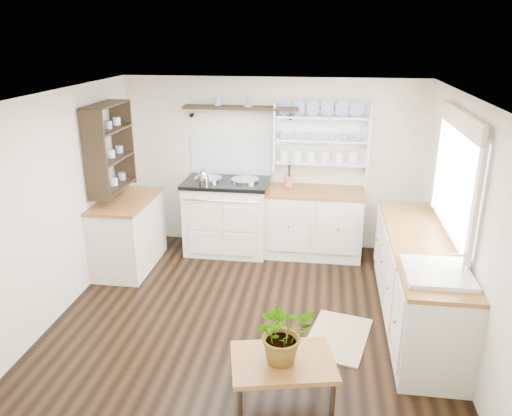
{
  "coord_description": "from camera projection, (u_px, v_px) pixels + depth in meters",
  "views": [
    {
      "loc": [
        0.71,
        -4.63,
        2.85
      ],
      "look_at": [
        0.02,
        0.25,
        1.1
      ],
      "focal_mm": 35.0,
      "sensor_mm": 36.0,
      "label": 1
    }
  ],
  "objects": [
    {
      "name": "left_shelving",
      "position": [
        109.0,
        147.0,
        5.93
      ],
      "size": [
        0.28,
        0.8,
        1.05
      ],
      "primitive_type": "cube",
      "color": "black",
      "rests_on": "wall_left"
    },
    {
      "name": "floor_rug",
      "position": [
        338.0,
        337.0,
        4.91
      ],
      "size": [
        0.73,
        0.95,
        0.02
      ],
      "primitive_type": "cube",
      "rotation": [
        0.0,
        0.0,
        -0.23
      ],
      "color": "#8E6752",
      "rests_on": "floor"
    },
    {
      "name": "window",
      "position": [
        456.0,
        175.0,
        4.72
      ],
      "size": [
        0.08,
        1.55,
        1.22
      ],
      "color": "white",
      "rests_on": "wall_right"
    },
    {
      "name": "wall_back",
      "position": [
        272.0,
        164.0,
        6.75
      ],
      "size": [
        4.0,
        0.02,
        2.3
      ],
      "primitive_type": "cube",
      "color": "silver",
      "rests_on": "ground"
    },
    {
      "name": "ceiling",
      "position": [
        250.0,
        94.0,
        4.59
      ],
      "size": [
        4.0,
        3.8,
        0.01
      ],
      "primitive_type": "cube",
      "color": "white",
      "rests_on": "wall_back"
    },
    {
      "name": "belfast_sink",
      "position": [
        436.0,
        285.0,
        4.27
      ],
      "size": [
        0.55,
        0.6,
        0.45
      ],
      "color": "white",
      "rests_on": "right_cabinets"
    },
    {
      "name": "right_cabinets",
      "position": [
        417.0,
        280.0,
        5.08
      ],
      "size": [
        0.62,
        2.43,
        0.9
      ],
      "color": "beige",
      "rests_on": "floor"
    },
    {
      "name": "left_cabinets",
      "position": [
        128.0,
        232.0,
        6.27
      ],
      "size": [
        0.62,
        1.13,
        0.9
      ],
      "color": "beige",
      "rests_on": "floor"
    },
    {
      "name": "aga_cooker",
      "position": [
        227.0,
        215.0,
        6.73
      ],
      "size": [
        1.11,
        0.77,
        1.02
      ],
      "color": "white",
      "rests_on": "floor"
    },
    {
      "name": "high_shelf",
      "position": [
        241.0,
        108.0,
        6.44
      ],
      "size": [
        1.5,
        0.29,
        0.16
      ],
      "color": "black",
      "rests_on": "wall_back"
    },
    {
      "name": "floor",
      "position": [
        251.0,
        312.0,
        5.36
      ],
      "size": [
        4.0,
        3.8,
        0.01
      ],
      "primitive_type": "cube",
      "color": "black",
      "rests_on": "ground"
    },
    {
      "name": "back_cabinets",
      "position": [
        314.0,
        222.0,
        6.62
      ],
      "size": [
        1.27,
        0.63,
        0.9
      ],
      "color": "beige",
      "rests_on": "floor"
    },
    {
      "name": "wall_right",
      "position": [
        460.0,
        222.0,
        4.71
      ],
      "size": [
        0.02,
        3.8,
        2.3
      ],
      "primitive_type": "cube",
      "color": "silver",
      "rests_on": "ground"
    },
    {
      "name": "potted_plant",
      "position": [
        284.0,
        332.0,
        3.8
      ],
      "size": [
        0.57,
        0.53,
        0.5
      ],
      "primitive_type": "imported",
      "rotation": [
        0.0,
        0.0,
        0.37
      ],
      "color": "#3F7233",
      "rests_on": "center_table"
    },
    {
      "name": "plate_rack",
      "position": [
        321.0,
        136.0,
        6.5
      ],
      "size": [
        1.2,
        0.22,
        0.9
      ],
      "color": "white",
      "rests_on": "wall_back"
    },
    {
      "name": "center_table",
      "position": [
        283.0,
        365.0,
        3.9
      ],
      "size": [
        0.91,
        0.73,
        0.43
      ],
      "rotation": [
        0.0,
        0.0,
        0.22
      ],
      "color": "brown",
      "rests_on": "floor"
    },
    {
      "name": "wall_left",
      "position": [
        63.0,
        202.0,
        5.24
      ],
      "size": [
        0.02,
        3.8,
        2.3
      ],
      "primitive_type": "cube",
      "color": "silver",
      "rests_on": "ground"
    },
    {
      "name": "kettle",
      "position": [
        204.0,
        179.0,
        6.48
      ],
      "size": [
        0.18,
        0.18,
        0.22
      ],
      "primitive_type": null,
      "color": "silver",
      "rests_on": "aga_cooker"
    },
    {
      "name": "utensil_crock",
      "position": [
        288.0,
        182.0,
        6.57
      ],
      "size": [
        0.12,
        0.12,
        0.14
      ],
      "primitive_type": "cylinder",
      "color": "#AE6740",
      "rests_on": "back_cabinets"
    }
  ]
}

